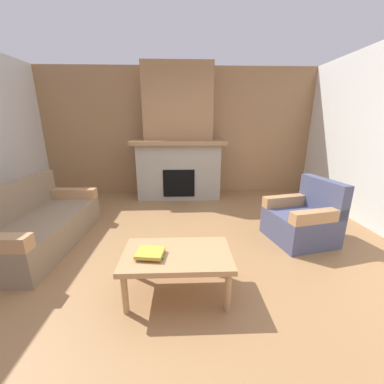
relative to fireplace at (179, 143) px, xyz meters
name	(u,v)px	position (x,y,z in m)	size (l,w,h in m)	color
ground	(176,262)	(0.00, -2.62, -1.16)	(9.00, 9.00, 0.00)	olive
wall_back_wood_panel	(179,133)	(0.00, 0.38, 0.19)	(6.00, 0.12, 2.70)	#997047
fireplace	(179,143)	(0.00, 0.00, 0.00)	(1.90, 0.82, 2.70)	gray
couch	(37,225)	(-1.83, -2.16, -0.88)	(0.90, 1.83, 0.85)	#847056
armchair	(303,220)	(1.74, -2.12, -0.87)	(0.91, 0.91, 0.85)	#474C6B
coffee_table	(177,258)	(0.03, -3.14, -0.79)	(1.00, 0.60, 0.43)	tan
book_stack_near_edge	(151,253)	(-0.21, -3.19, -0.71)	(0.26, 0.23, 0.05)	#3D7F4C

